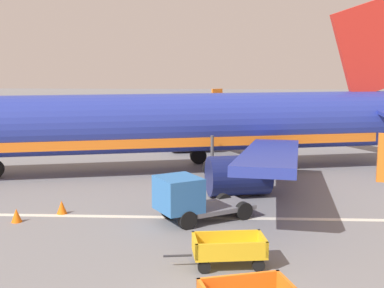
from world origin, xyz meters
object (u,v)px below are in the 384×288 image
baggage_cart_second_in_row (229,250)px  traffic_cone_near_plane (62,207)px  traffic_cone_mid_apron (16,215)px  traffic_cone_by_carts (244,206)px  airplane (182,124)px  service_truck_beside_carts (188,198)px

baggage_cart_second_in_row → traffic_cone_near_plane: size_ratio=5.65×
traffic_cone_mid_apron → traffic_cone_by_carts: 10.38m
traffic_cone_near_plane → traffic_cone_mid_apron: 2.13m
airplane → service_truck_beside_carts: airplane is taller
airplane → service_truck_beside_carts: size_ratio=7.90×
traffic_cone_near_plane → traffic_cone_by_carts: traffic_cone_near_plane is taller
baggage_cart_second_in_row → traffic_cone_mid_apron: size_ratio=5.82×
traffic_cone_near_plane → traffic_cone_by_carts: (8.55, 0.58, -0.01)m
service_truck_beside_carts → traffic_cone_near_plane: bearing=170.8°
traffic_cone_near_plane → traffic_cone_by_carts: bearing=3.9°
airplane → baggage_cart_second_in_row: airplane is taller
baggage_cart_second_in_row → service_truck_beside_carts: bearing=108.7°
service_truck_beside_carts → traffic_cone_by_carts: bearing=31.2°
traffic_cone_near_plane → baggage_cart_second_in_row: bearing=-37.8°
airplane → traffic_cone_mid_apron: bearing=-121.0°
airplane → traffic_cone_near_plane: bearing=-117.2°
airplane → traffic_cone_by_carts: size_ratio=60.13×
traffic_cone_near_plane → traffic_cone_mid_apron: bearing=-140.7°
airplane → traffic_cone_near_plane: 11.32m
traffic_cone_mid_apron → traffic_cone_by_carts: size_ratio=1.00×
traffic_cone_near_plane → traffic_cone_by_carts: 8.57m
baggage_cart_second_in_row → traffic_cone_by_carts: bearing=82.4°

